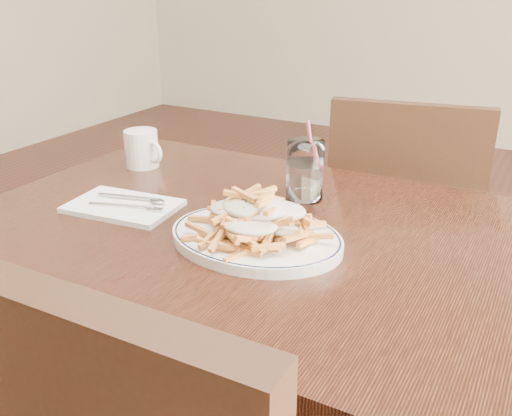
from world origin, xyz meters
The scene contains 8 objects.
table centered at (0.00, 0.00, 0.67)m, with size 1.20×0.80×0.75m.
chair_far centered at (0.11, 0.66, 0.51)m, with size 0.48×0.48×0.90m.
fries_plate centered at (0.02, -0.07, 0.76)m, with size 0.36×0.32×0.02m.
loaded_fries centered at (0.02, -0.07, 0.81)m, with size 0.28×0.25×0.07m.
napkin centered at (-0.30, -0.06, 0.76)m, with size 0.22×0.15×0.01m, color white.
cutlery centered at (-0.30, -0.06, 0.76)m, with size 0.18×0.11×0.01m.
water_glass centered at (0.00, 0.18, 0.81)m, with size 0.08×0.08×0.18m.
coffee_mug centered at (-0.45, 0.18, 0.80)m, with size 0.12×0.08×0.09m.
Camera 1 is at (0.47, -0.89, 1.21)m, focal length 40.00 mm.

